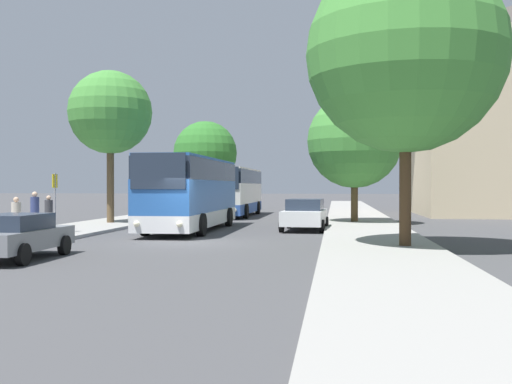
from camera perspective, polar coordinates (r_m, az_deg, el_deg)
ground_plane at (r=23.24m, az=-6.15°, el=-4.81°), size 300.00×300.00×0.00m
sidewalk_left at (r=25.79m, az=-21.48°, el=-4.14°), size 4.00×120.00×0.15m
sidewalk_right at (r=22.63m, az=11.41°, el=-4.77°), size 4.00×120.00×0.15m
bus_front at (r=29.45m, az=-6.18°, el=-0.02°), size 2.83×11.20×3.52m
bus_middle at (r=43.36m, az=-2.00°, el=0.11°), size 2.82×11.10×3.44m
parked_car_left_curb at (r=19.04m, az=-21.85°, el=-3.86°), size 1.99×4.22×1.35m
parked_car_right_near at (r=29.42m, az=4.67°, el=-2.12°), size 2.29×4.50×1.54m
bus_stop_sign at (r=27.45m, az=-18.61°, el=-0.33°), size 0.08×0.45×2.60m
pedestrian_waiting_near at (r=24.79m, az=-21.87°, el=-2.29°), size 0.36×0.36×1.61m
pedestrian_waiting_far at (r=27.13m, az=-20.32°, el=-1.83°), size 0.36×0.36×1.79m
pedestrian_walking_back at (r=28.92m, az=-19.14°, el=-1.90°), size 0.36×0.36×1.60m
tree_left_near at (r=53.85m, az=-4.85°, el=3.72°), size 5.68×5.68×7.85m
tree_left_far at (r=34.55m, az=-13.71°, el=7.34°), size 4.63×4.63×8.45m
tree_right_near at (r=34.72m, az=9.37°, el=4.81°), size 5.39×5.39×7.31m
tree_right_mid at (r=21.41m, az=14.06°, el=12.65°), size 6.75×6.75×9.90m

